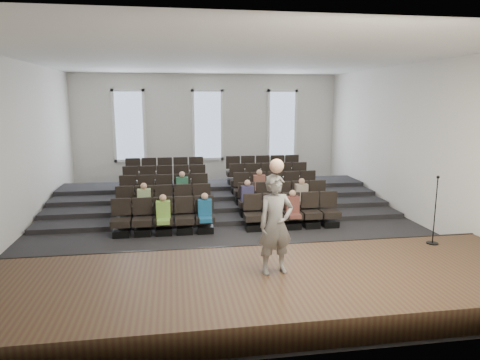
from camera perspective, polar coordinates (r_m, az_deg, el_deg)
The scene contains 14 objects.
ground at distance 13.40m, azimuth -1.74°, elevation -6.08°, with size 14.00×14.00×0.00m, color black.
ceiling at distance 12.87m, azimuth -1.87°, elevation 15.79°, with size 12.00×14.00×0.02m, color white.
wall_back at distance 19.86m, azimuth -4.34°, elevation 6.74°, with size 12.00×0.04×5.00m, color silver.
wall_front at distance 6.08m, azimuth 6.46°, elevation -2.40°, with size 12.00×0.04×5.00m, color silver.
wall_left at distance 13.55m, azimuth -28.03°, elevation 3.65°, with size 0.04×14.00×5.00m, color silver.
wall_right at distance 14.89m, azimuth 21.93°, elevation 4.66°, with size 0.04×14.00×5.00m, color silver.
stage at distance 8.59m, azimuth 2.65°, elevation -14.23°, with size 11.80×3.60×0.50m, color #3E2F1A.
stage_lip at distance 10.19m, azimuth 0.64°, elevation -10.09°, with size 11.80×0.06×0.52m, color black.
risers at distance 16.39m, azimuth -3.13°, elevation -2.25°, with size 11.80×4.80×0.60m.
seating_rows at distance 14.70m, azimuth -2.51°, elevation -1.82°, with size 6.80×4.70×1.67m.
windows at distance 19.77m, azimuth -4.33°, elevation 7.30°, with size 8.44×0.10×3.24m.
audience at distance 13.49m, azimuth -1.93°, elevation -2.39°, with size 5.45×2.64×1.10m.
speaker at distance 8.36m, azimuth 4.78°, elevation -5.94°, with size 0.71×0.47×1.96m, color slate.
mic_stand at distance 11.10m, azimuth 24.45°, elevation -5.33°, with size 0.27×0.27×1.64m.
Camera 1 is at (-1.59, -12.72, 3.87)m, focal length 32.00 mm.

